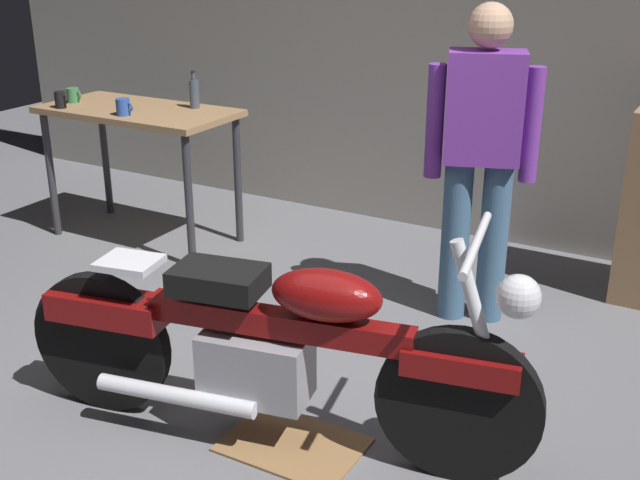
# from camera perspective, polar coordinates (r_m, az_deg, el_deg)

# --- Properties ---
(ground_plane) EXTENTS (12.00, 12.00, 0.00)m
(ground_plane) POSITION_cam_1_polar(r_m,az_deg,el_deg) (3.51, -6.53, -13.49)
(ground_plane) COLOR slate
(back_wall) EXTENTS (8.00, 0.12, 3.10)m
(back_wall) POSITION_cam_1_polar(r_m,az_deg,el_deg) (5.41, 10.97, 16.29)
(back_wall) COLOR gray
(back_wall) RESTS_ON ground_plane
(workbench) EXTENTS (1.30, 0.64, 0.90)m
(workbench) POSITION_cam_1_polar(r_m,az_deg,el_deg) (5.42, -12.79, 7.98)
(workbench) COLOR #99724C
(workbench) RESTS_ON ground_plane
(motorcycle) EXTENTS (2.16, 0.76, 1.00)m
(motorcycle) POSITION_cam_1_polar(r_m,az_deg,el_deg) (3.22, -3.55, -7.44)
(motorcycle) COLOR black
(motorcycle) RESTS_ON ground_plane
(person_standing) EXTENTS (0.54, 0.34, 1.67)m
(person_standing) POSITION_cam_1_polar(r_m,az_deg,el_deg) (4.18, 11.39, 6.09)
(person_standing) COLOR #3F6181
(person_standing) RESTS_ON ground_plane
(drip_tray) EXTENTS (0.56, 0.40, 0.01)m
(drip_tray) POSITION_cam_1_polar(r_m,az_deg,el_deg) (3.41, -1.92, -14.38)
(drip_tray) COLOR olive
(drip_tray) RESTS_ON ground_plane
(mug_blue_enamel) EXTENTS (0.12, 0.09, 0.11)m
(mug_blue_enamel) POSITION_cam_1_polar(r_m,az_deg,el_deg) (5.20, -13.84, 9.20)
(mug_blue_enamel) COLOR #2D51AD
(mug_blue_enamel) RESTS_ON workbench
(mug_black_matte) EXTENTS (0.11, 0.07, 0.11)m
(mug_black_matte) POSITION_cam_1_polar(r_m,az_deg,el_deg) (5.53, -18.02, 9.49)
(mug_black_matte) COLOR black
(mug_black_matte) RESTS_ON workbench
(mug_green_speckled) EXTENTS (0.12, 0.08, 0.10)m
(mug_green_speckled) POSITION_cam_1_polar(r_m,az_deg,el_deg) (5.69, -17.19, 9.84)
(mug_green_speckled) COLOR #3D7F4C
(mug_green_speckled) RESTS_ON workbench
(bottle) EXTENTS (0.06, 0.06, 0.24)m
(bottle) POSITION_cam_1_polar(r_m,az_deg,el_deg) (5.32, -8.96, 10.30)
(bottle) COLOR #3F4C59
(bottle) RESTS_ON workbench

